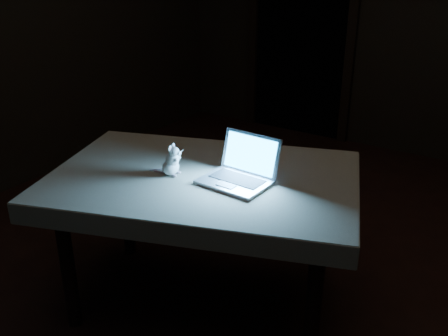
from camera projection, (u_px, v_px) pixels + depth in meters
The scene contains 6 objects.
floor at pixel (268, 309), 2.43m from camera, with size 5.00×5.00×0.00m, color black.
doorway at pixel (302, 18), 4.48m from camera, with size 1.06×0.36×2.13m, color black, non-canonical shape.
table at pixel (204, 241), 2.37m from camera, with size 1.26×0.81×0.68m, color black, non-canonical shape.
tablecloth at pixel (199, 183), 2.26m from camera, with size 1.35×0.90×0.09m, color beige, non-canonical shape.
laptop at pixel (234, 163), 2.10m from camera, with size 0.29×0.25×0.19m, color #BCBBC1, non-canonical shape.
plush_mouse at pixel (170, 160), 2.20m from camera, with size 0.10×0.10×0.14m, color white, non-canonical shape.
Camera 1 is at (0.92, -1.75, 1.59)m, focal length 40.00 mm.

